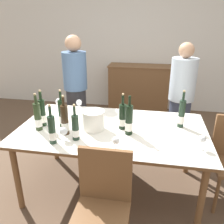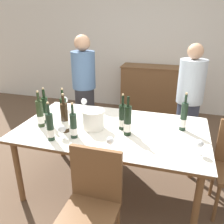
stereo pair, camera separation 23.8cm
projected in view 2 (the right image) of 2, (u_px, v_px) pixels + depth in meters
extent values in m
plane|color=brown|center=(112.00, 187.00, 2.74)|extent=(12.00, 12.00, 0.00)
cube|color=silver|center=(151.00, 40.00, 4.61)|extent=(8.00, 0.10, 2.80)
cube|color=brown|center=(152.00, 91.00, 4.68)|extent=(1.16, 0.44, 0.93)
cube|color=brown|center=(153.00, 67.00, 4.50)|extent=(1.20, 0.46, 0.02)
cylinder|color=brown|center=(18.00, 172.00, 2.42)|extent=(0.06, 0.06, 0.72)
cylinder|color=brown|center=(196.00, 208.00, 1.97)|extent=(0.06, 0.06, 0.72)
cylinder|color=brown|center=(61.00, 132.00, 3.24)|extent=(0.06, 0.06, 0.72)
cylinder|color=brown|center=(194.00, 152.00, 2.78)|extent=(0.06, 0.06, 0.72)
cube|color=brown|center=(112.00, 130.00, 2.46)|extent=(1.89, 1.08, 0.04)
cube|color=white|center=(112.00, 128.00, 2.45)|extent=(1.92, 1.11, 0.01)
cylinder|color=white|center=(93.00, 119.00, 2.41)|extent=(0.22, 0.22, 0.20)
cylinder|color=white|center=(93.00, 111.00, 2.38)|extent=(0.23, 0.23, 0.01)
cylinder|color=#1E3323|center=(184.00, 117.00, 2.36)|extent=(0.07, 0.07, 0.29)
cylinder|color=white|center=(183.00, 123.00, 2.38)|extent=(0.07, 0.07, 0.08)
cylinder|color=#1E3323|center=(186.00, 99.00, 2.29)|extent=(0.02, 0.02, 0.09)
cylinder|color=tan|center=(187.00, 94.00, 2.27)|extent=(0.02, 0.02, 0.02)
cylinder|color=black|center=(45.00, 110.00, 2.53)|extent=(0.07, 0.07, 0.28)
cylinder|color=white|center=(46.00, 116.00, 2.55)|extent=(0.07, 0.07, 0.08)
cylinder|color=black|center=(43.00, 93.00, 2.46)|extent=(0.03, 0.03, 0.09)
cylinder|color=tan|center=(43.00, 89.00, 2.44)|extent=(0.02, 0.02, 0.02)
cylinder|color=#1E3323|center=(50.00, 127.00, 2.17)|extent=(0.07, 0.07, 0.26)
cylinder|color=white|center=(51.00, 133.00, 2.20)|extent=(0.07, 0.07, 0.07)
cylinder|color=#1E3323|center=(48.00, 109.00, 2.11)|extent=(0.02, 0.02, 0.10)
cylinder|color=tan|center=(48.00, 103.00, 2.08)|extent=(0.02, 0.02, 0.02)
cylinder|color=black|center=(128.00, 121.00, 2.26)|extent=(0.07, 0.07, 0.30)
cylinder|color=white|center=(127.00, 127.00, 2.28)|extent=(0.07, 0.07, 0.08)
cylinder|color=black|center=(128.00, 101.00, 2.19)|extent=(0.03, 0.03, 0.10)
cylinder|color=#332314|center=(65.00, 118.00, 2.32)|extent=(0.07, 0.07, 0.30)
cylinder|color=white|center=(65.00, 124.00, 2.35)|extent=(0.07, 0.07, 0.08)
cylinder|color=#332314|center=(63.00, 100.00, 2.25)|extent=(0.03, 0.03, 0.09)
cylinder|color=tan|center=(63.00, 94.00, 2.23)|extent=(0.02, 0.02, 0.02)
cylinder|color=black|center=(64.00, 111.00, 2.49)|extent=(0.07, 0.07, 0.29)
cylinder|color=white|center=(64.00, 117.00, 2.52)|extent=(0.07, 0.07, 0.08)
cylinder|color=black|center=(62.00, 94.00, 2.42)|extent=(0.02, 0.02, 0.09)
cylinder|color=tan|center=(62.00, 89.00, 2.40)|extent=(0.02, 0.02, 0.02)
cylinder|color=black|center=(122.00, 117.00, 2.38)|extent=(0.07, 0.07, 0.26)
cylinder|color=white|center=(122.00, 122.00, 2.41)|extent=(0.08, 0.08, 0.07)
cylinder|color=black|center=(123.00, 100.00, 2.32)|extent=(0.03, 0.03, 0.10)
cylinder|color=tan|center=(123.00, 95.00, 2.29)|extent=(0.02, 0.02, 0.02)
cylinder|color=#1E3323|center=(74.00, 126.00, 2.22)|extent=(0.07, 0.07, 0.24)
cylinder|color=white|center=(74.00, 131.00, 2.24)|extent=(0.07, 0.07, 0.07)
cylinder|color=#1E3323|center=(72.00, 109.00, 2.16)|extent=(0.02, 0.02, 0.09)
cylinder|color=tan|center=(72.00, 104.00, 2.14)|extent=(0.02, 0.02, 0.02)
cylinder|color=#28381E|center=(40.00, 114.00, 2.44)|extent=(0.07, 0.07, 0.28)
cylinder|color=white|center=(41.00, 119.00, 2.46)|extent=(0.07, 0.07, 0.08)
cylinder|color=#28381E|center=(38.00, 97.00, 2.37)|extent=(0.03, 0.03, 0.09)
cylinder|color=tan|center=(37.00, 92.00, 2.35)|extent=(0.02, 0.02, 0.02)
cylinder|color=white|center=(198.00, 154.00, 1.99)|extent=(0.06, 0.06, 0.00)
cylinder|color=white|center=(198.00, 150.00, 1.98)|extent=(0.01, 0.01, 0.07)
sphere|color=white|center=(199.00, 144.00, 1.95)|extent=(0.07, 0.07, 0.07)
cylinder|color=white|center=(110.00, 150.00, 2.04)|extent=(0.06, 0.06, 0.00)
cylinder|color=white|center=(110.00, 147.00, 2.03)|extent=(0.01, 0.01, 0.07)
sphere|color=white|center=(110.00, 141.00, 2.00)|extent=(0.07, 0.07, 0.07)
cylinder|color=white|center=(84.00, 109.00, 2.95)|extent=(0.07, 0.07, 0.00)
cylinder|color=white|center=(84.00, 106.00, 2.94)|extent=(0.01, 0.01, 0.07)
sphere|color=white|center=(84.00, 101.00, 2.91)|extent=(0.07, 0.07, 0.07)
cylinder|color=white|center=(65.00, 109.00, 2.96)|extent=(0.07, 0.07, 0.00)
cylinder|color=white|center=(65.00, 105.00, 2.94)|extent=(0.01, 0.01, 0.08)
sphere|color=white|center=(65.00, 100.00, 2.91)|extent=(0.08, 0.08, 0.08)
cylinder|color=white|center=(63.00, 137.00, 2.26)|extent=(0.07, 0.07, 0.00)
cylinder|color=white|center=(62.00, 134.00, 2.25)|extent=(0.01, 0.01, 0.06)
sphere|color=white|center=(62.00, 129.00, 2.23)|extent=(0.08, 0.08, 0.08)
cylinder|color=brown|center=(216.00, 204.00, 2.21)|extent=(0.03, 0.03, 0.42)
cylinder|color=brown|center=(212.00, 179.00, 2.54)|extent=(0.03, 0.03, 0.42)
cylinder|color=brown|center=(77.00, 216.00, 2.08)|extent=(0.03, 0.03, 0.43)
cube|color=brown|center=(88.00, 216.00, 1.78)|extent=(0.42, 0.42, 0.04)
cube|color=brown|center=(96.00, 174.00, 1.86)|extent=(0.42, 0.04, 0.46)
cylinder|color=#2D2D33|center=(85.00, 116.00, 3.57)|extent=(0.28, 0.28, 0.88)
cylinder|color=#4C6B93|center=(83.00, 70.00, 3.31)|extent=(0.33, 0.33, 0.51)
sphere|color=tan|center=(82.00, 43.00, 3.17)|extent=(0.22, 0.22, 0.22)
cylinder|color=#383F56|center=(185.00, 130.00, 3.19)|extent=(0.28, 0.28, 0.81)
cylinder|color=silver|center=(192.00, 81.00, 2.94)|extent=(0.33, 0.33, 0.54)
sphere|color=tan|center=(196.00, 51.00, 2.80)|extent=(0.19, 0.19, 0.19)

